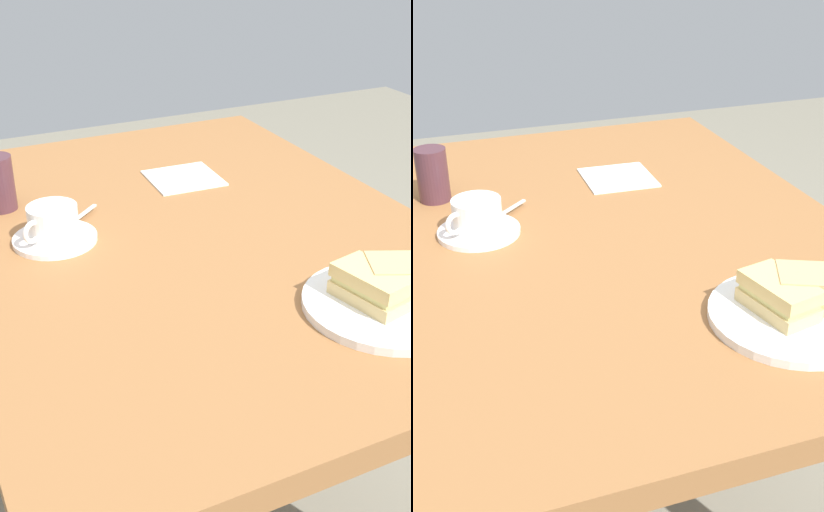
# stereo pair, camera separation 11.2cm
# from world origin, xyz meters

# --- Properties ---
(ground_plane) EXTENTS (6.00, 6.00, 0.00)m
(ground_plane) POSITION_xyz_m (0.00, 0.00, 0.00)
(ground_plane) COLOR gray
(dining_table) EXTENTS (1.21, 0.88, 0.75)m
(dining_table) POSITION_xyz_m (0.00, 0.00, 0.63)
(dining_table) COLOR #925F35
(dining_table) RESTS_ON ground_plane
(sandwich_plate) EXTENTS (0.25, 0.25, 0.01)m
(sandwich_plate) POSITION_xyz_m (0.38, 0.16, 0.75)
(sandwich_plate) COLOR white
(sandwich_plate) RESTS_ON dining_table
(sandwich_front) EXTENTS (0.13, 0.09, 0.05)m
(sandwich_front) POSITION_xyz_m (0.37, 0.13, 0.79)
(sandwich_front) COLOR #DFBF7A
(sandwich_front) RESTS_ON sandwich_plate
(sandwich_back) EXTENTS (0.12, 0.15, 0.05)m
(sandwich_back) POSITION_xyz_m (0.38, 0.20, 0.79)
(sandwich_back) COLOR tan
(sandwich_back) RESTS_ON sandwich_plate
(coffee_saucer) EXTENTS (0.15, 0.15, 0.01)m
(coffee_saucer) POSITION_xyz_m (-0.06, -0.24, 0.75)
(coffee_saucer) COLOR white
(coffee_saucer) RESTS_ON dining_table
(coffee_cup) EXTENTS (0.09, 0.11, 0.06)m
(coffee_cup) POSITION_xyz_m (-0.06, -0.24, 0.79)
(coffee_cup) COLOR white
(coffee_cup) RESTS_ON coffee_saucer
(spoon) EXTENTS (0.08, 0.08, 0.01)m
(spoon) POSITION_xyz_m (-0.11, -0.18, 0.76)
(spoon) COLOR silver
(spoon) RESTS_ON coffee_saucer
(napkin) EXTENTS (0.16, 0.16, 0.00)m
(napkin) POSITION_xyz_m (-0.24, 0.10, 0.75)
(napkin) COLOR white
(napkin) RESTS_ON dining_table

